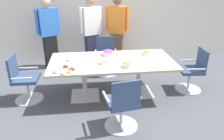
# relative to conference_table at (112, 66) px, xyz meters

# --- Properties ---
(ground_plane) EXTENTS (10.00, 10.00, 0.01)m
(ground_plane) POSITION_rel_conference_table_xyz_m (0.00, 0.00, -0.63)
(ground_plane) COLOR #4C4F56
(back_wall) EXTENTS (8.00, 0.10, 2.80)m
(back_wall) POSITION_rel_conference_table_xyz_m (0.00, 2.40, 0.77)
(back_wall) COLOR white
(back_wall) RESTS_ON ground
(conference_table) EXTENTS (2.40, 1.20, 0.75)m
(conference_table) POSITION_rel_conference_table_xyz_m (0.00, 0.00, 0.00)
(conference_table) COLOR #CCB793
(conference_table) RESTS_ON ground
(office_chair_0) EXTENTS (0.55, 0.55, 0.91)m
(office_chair_0) POSITION_rel_conference_table_xyz_m (-0.02, 1.10, -0.22)
(office_chair_0) COLOR silver
(office_chair_0) RESTS_ON ground
(office_chair_1) EXTENTS (0.55, 0.55, 0.91)m
(office_chair_1) POSITION_rel_conference_table_xyz_m (-1.70, -0.01, -0.22)
(office_chair_1) COLOR silver
(office_chair_1) RESTS_ON ground
(office_chair_2) EXTENTS (0.62, 0.62, 0.91)m
(office_chair_2) POSITION_rel_conference_table_xyz_m (0.03, -1.10, -0.22)
(office_chair_2) COLOR silver
(office_chair_2) RESTS_ON ground
(office_chair_3) EXTENTS (0.58, 0.58, 0.91)m
(office_chair_3) POSITION_rel_conference_table_xyz_m (1.70, 0.01, -0.22)
(office_chair_3) COLOR silver
(office_chair_3) RESTS_ON ground
(person_standing_0) EXTENTS (0.58, 0.40, 1.81)m
(person_standing_0) POSITION_rel_conference_table_xyz_m (-1.42, 1.69, 0.32)
(person_standing_0) COLOR black
(person_standing_0) RESTS_ON ground
(person_standing_1) EXTENTS (0.59, 0.38, 1.83)m
(person_standing_1) POSITION_rel_conference_table_xyz_m (-0.34, 1.64, 0.34)
(person_standing_1) COLOR #232842
(person_standing_1) RESTS_ON ground
(person_standing_2) EXTENTS (0.60, 0.36, 1.83)m
(person_standing_2) POSITION_rel_conference_table_xyz_m (0.34, 1.69, 0.34)
(person_standing_2) COLOR brown
(person_standing_2) RESTS_ON ground
(snack_bowl_candy_mix) EXTENTS (0.24, 0.24, 0.12)m
(snack_bowl_candy_mix) POSITION_rel_conference_table_xyz_m (-0.04, 0.31, 0.18)
(snack_bowl_candy_mix) COLOR white
(snack_bowl_candy_mix) RESTS_ON conference_table
(snack_bowl_cookies) EXTENTS (0.18, 0.18, 0.11)m
(snack_bowl_cookies) POSITION_rel_conference_table_xyz_m (0.24, -0.36, 0.18)
(snack_bowl_cookies) COLOR white
(snack_bowl_cookies) RESTS_ON conference_table
(snack_bowl_pretzels) EXTENTS (0.17, 0.17, 0.08)m
(snack_bowl_pretzels) POSITION_rel_conference_table_xyz_m (0.75, 0.26, 0.17)
(snack_bowl_pretzels) COLOR white
(snack_bowl_pretzels) RESTS_ON conference_table
(donut_platter) EXTENTS (0.37, 0.37, 0.04)m
(donut_platter) POSITION_rel_conference_table_xyz_m (-0.88, -0.41, 0.15)
(donut_platter) COLOR white
(donut_platter) RESTS_ON conference_table
(plate_stack) EXTENTS (0.21, 0.21, 0.04)m
(plate_stack) POSITION_rel_conference_table_xyz_m (-0.78, 0.13, 0.14)
(plate_stack) COLOR white
(plate_stack) RESTS_ON conference_table
(napkin_pile) EXTENTS (0.15, 0.15, 0.09)m
(napkin_pile) POSITION_rel_conference_table_xyz_m (-0.14, -0.15, 0.17)
(napkin_pile) COLOR white
(napkin_pile) RESTS_ON conference_table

